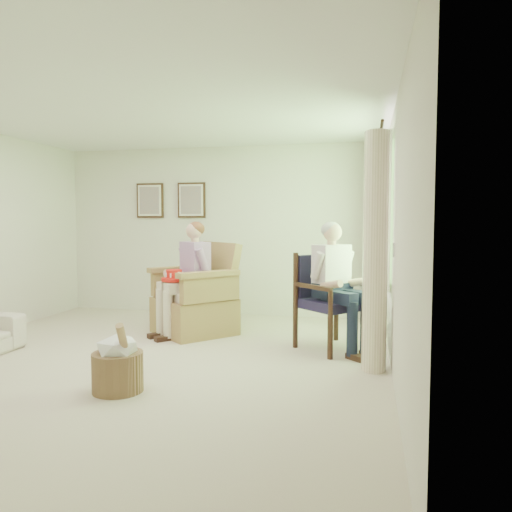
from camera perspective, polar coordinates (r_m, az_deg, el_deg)
name	(u,v)px	position (r m, az deg, el deg)	size (l,w,h in m)	color
floor	(144,361)	(5.43, -12.71, -11.61)	(5.50, 5.50, 0.00)	beige
back_wall	(220,231)	(7.80, -4.16, 2.88)	(5.00, 0.04, 2.60)	silver
right_wall	(395,238)	(4.72, 15.60, 2.02)	(0.04, 5.50, 2.60)	silver
ceiling	(140,107)	(5.35, -13.16, 16.29)	(5.00, 5.50, 0.02)	white
window	(387,209)	(5.92, 14.73, 5.16)	(0.13, 2.50, 1.63)	#2D6B23
curtain_left	(375,252)	(4.94, 13.47, 0.40)	(0.34, 0.34, 2.30)	#F5E2BF
curtain_right	(373,244)	(6.90, 13.26, 1.39)	(0.34, 0.34, 2.30)	#F5E2BF
framed_print_left	(150,201)	(8.18, -12.03, 6.22)	(0.45, 0.05, 0.55)	#382114
framed_print_right	(191,200)	(7.91, -7.39, 6.35)	(0.45, 0.05, 0.55)	#382114
wicker_armchair	(195,304)	(6.55, -6.96, -5.51)	(0.92, 0.91, 1.17)	tan
wood_armchair	(334,297)	(5.81, 8.93, -4.65)	(0.69, 0.65, 1.06)	black
person_wicker	(191,270)	(6.34, -7.46, -1.54)	(0.40, 0.63, 1.42)	beige
person_dark	(333,276)	(5.61, 8.84, -2.29)	(0.40, 0.63, 1.41)	#181E35
red_hat	(174,277)	(6.28, -9.35, -2.35)	(0.32, 0.32, 0.14)	red
hatbox	(118,363)	(4.49, -15.52, -11.68)	(0.51, 0.51, 0.63)	#9F7356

